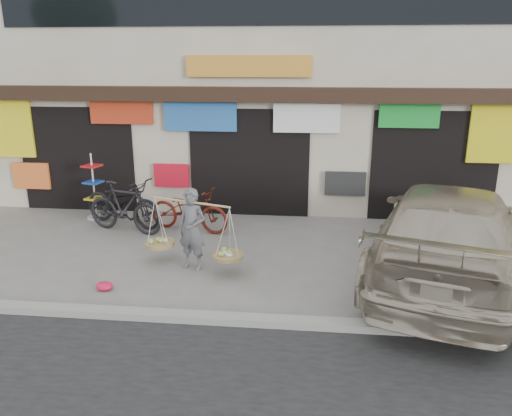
# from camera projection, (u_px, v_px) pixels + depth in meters

# --- Properties ---
(ground) EXTENTS (70.00, 70.00, 0.00)m
(ground) POSITION_uv_depth(u_px,v_px,m) (228.00, 269.00, 9.60)
(ground) COLOR gray
(ground) RESTS_ON ground
(kerb) EXTENTS (70.00, 0.25, 0.12)m
(kerb) POSITION_uv_depth(u_px,v_px,m) (208.00, 318.00, 7.68)
(kerb) COLOR gray
(kerb) RESTS_ON ground
(shophouse_block) EXTENTS (14.00, 6.32, 7.00)m
(shophouse_block) POSITION_uv_depth(u_px,v_px,m) (261.00, 73.00, 14.70)
(shophouse_block) COLOR beige
(shophouse_block) RESTS_ON ground
(street_vendor) EXTENTS (2.00, 1.04, 1.58)m
(street_vendor) POSITION_uv_depth(u_px,v_px,m) (192.00, 233.00, 9.42)
(street_vendor) COLOR slate
(street_vendor) RESTS_ON ground
(bike_0) EXTENTS (2.35, 1.52, 1.16)m
(bike_0) POSITION_uv_depth(u_px,v_px,m) (123.00, 202.00, 11.95)
(bike_0) COLOR black
(bike_0) RESTS_ON ground
(bike_1) EXTENTS (2.07, 1.13, 1.20)m
(bike_1) POSITION_uv_depth(u_px,v_px,m) (124.00, 207.00, 11.46)
(bike_1) COLOR black
(bike_1) RESTS_ON ground
(bike_2) EXTENTS (2.08, 1.15, 1.04)m
(bike_2) POSITION_uv_depth(u_px,v_px,m) (189.00, 209.00, 11.57)
(bike_2) COLOR #611C10
(bike_2) RESTS_ON ground
(suv) EXTENTS (4.13, 6.44, 1.74)m
(suv) POSITION_uv_depth(u_px,v_px,m) (448.00, 233.00, 9.00)
(suv) COLOR #BBAE97
(suv) RESTS_ON ground
(display_rack) EXTENTS (0.48, 0.48, 1.66)m
(display_rack) POSITION_uv_depth(u_px,v_px,m) (94.00, 192.00, 12.44)
(display_rack) COLOR silver
(display_rack) RESTS_ON ground
(red_bag) EXTENTS (0.31, 0.25, 0.14)m
(red_bag) POSITION_uv_depth(u_px,v_px,m) (104.00, 286.00, 8.72)
(red_bag) COLOR #E21542
(red_bag) RESTS_ON ground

